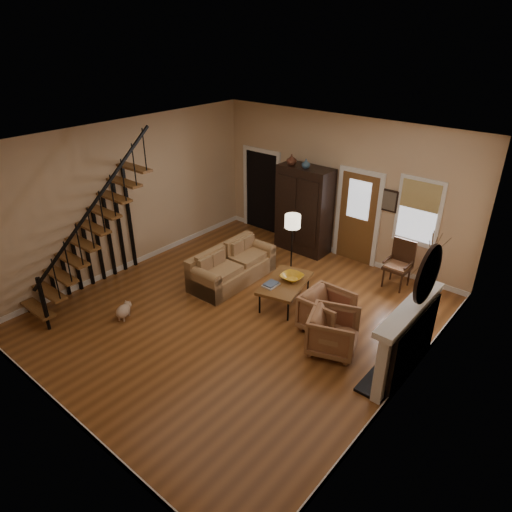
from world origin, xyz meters
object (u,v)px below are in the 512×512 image
Objects in this scene: sofa at (232,266)px; coffee_table at (285,292)px; floor_lamp at (292,247)px; armoire at (304,210)px; side_chair at (398,265)px; armchair_left at (333,332)px; armchair_right at (327,312)px.

coffee_table is (1.40, 0.03, -0.13)m from sofa.
sofa is at bearing -131.82° from floor_lamp.
sofa reaches higher than coffee_table.
armoire is 2.38m from sofa.
sofa is 1.96× the size of side_chair.
armchair_left is 0.80× the size of side_chair.
sofa is at bearing -143.83° from side_chair.
armoire is 2.61m from side_chair.
armchair_right reaches higher than coffee_table.
armchair_left is (2.92, -0.65, -0.00)m from sofa.
armoire is 1.46m from floor_lamp.
sofa reaches higher than armchair_left.
sofa is (-0.27, -2.26, -0.68)m from armoire.
armoire is at bearing 116.64° from coffee_table.
floor_lamp is (-1.65, 1.17, 0.36)m from armchair_right.
armchair_right is 2.06m from floor_lamp.
coffee_table is 2.50m from side_chair.
coffee_table is 1.55× the size of armchair_left.
side_chair is at bearing -7.86° from armchair_right.
floor_lamp is at bearing 54.50° from armchair_right.
floor_lamp is at bearing -65.62° from armoire.
armoire is at bearing 114.38° from floor_lamp.
sofa is 2.52m from armchair_right.
sofa is 1.57× the size of coffee_table.
armoire reaches higher than floor_lamp.
floor_lamp is 1.44× the size of side_chair.
armchair_left is (1.52, -0.67, 0.13)m from coffee_table.
armchair_right is 0.56× the size of floor_lamp.
sofa is at bearing 57.00° from armchair_left.
armchair_right is (2.24, -2.47, -0.67)m from armoire.
floor_lamp is at bearing 119.63° from coffee_table.
armchair_right reaches higher than sofa.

